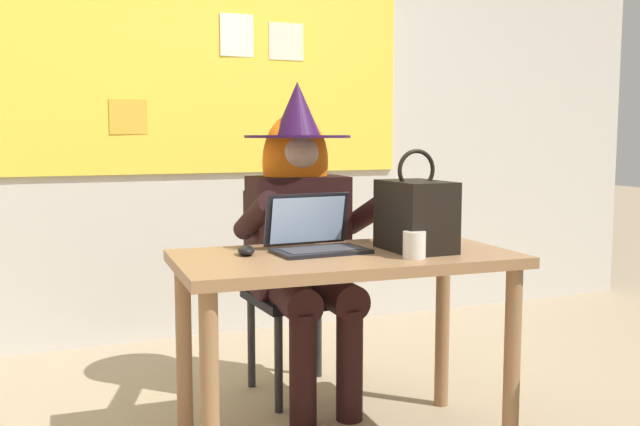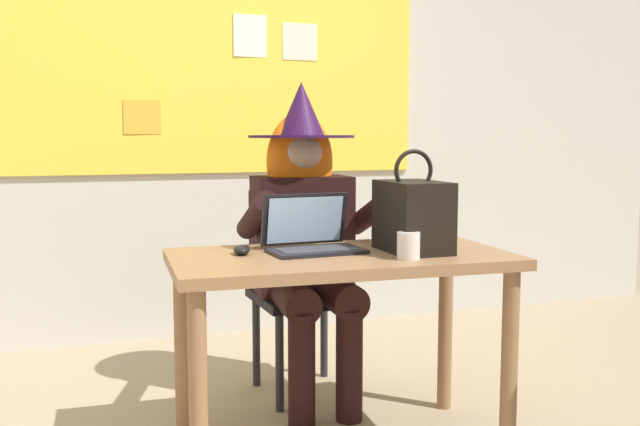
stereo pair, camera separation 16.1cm
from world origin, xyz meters
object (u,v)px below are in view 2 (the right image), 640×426
object	(u,v)px
person_costumed	(305,220)
desk_main	(341,283)
laptop	(312,238)
computer_mouse	(242,250)
handbag	(413,215)
coffee_mug	(408,246)
chair_at_desk	(297,278)

from	to	relation	value
person_costumed	desk_main	bearing A→B (deg)	-1.47
laptop	computer_mouse	xyz separation A→B (m)	(-0.26, 0.01, -0.03)
laptop	computer_mouse	size ratio (longest dim) A/B	3.36
handbag	coffee_mug	distance (m)	0.19
computer_mouse	person_costumed	bearing A→B (deg)	59.68
handbag	chair_at_desk	bearing A→B (deg)	107.31
chair_at_desk	laptop	xyz separation A→B (m)	(-0.13, -0.58, 0.27)
chair_at_desk	handbag	size ratio (longest dim) A/B	2.41
computer_mouse	handbag	distance (m)	0.64
chair_at_desk	laptop	bearing A→B (deg)	-14.58
laptop	handbag	distance (m)	0.38
laptop	handbag	world-z (taller)	handbag
coffee_mug	chair_at_desk	bearing A→B (deg)	98.68
laptop	computer_mouse	bearing A→B (deg)	173.99
desk_main	computer_mouse	size ratio (longest dim) A/B	12.06
person_costumed	handbag	size ratio (longest dim) A/B	3.69
computer_mouse	handbag	size ratio (longest dim) A/B	0.28
laptop	chair_at_desk	bearing A→B (deg)	74.75
handbag	desk_main	bearing A→B (deg)	171.49
desk_main	computer_mouse	xyz separation A→B (m)	(-0.34, 0.10, 0.13)
handbag	person_costumed	bearing A→B (deg)	110.65
chair_at_desk	coffee_mug	xyz separation A→B (m)	(0.13, -0.86, 0.27)
desk_main	computer_mouse	world-z (taller)	computer_mouse
computer_mouse	desk_main	bearing A→B (deg)	-6.18
desk_main	person_costumed	distance (m)	0.58
chair_at_desk	person_costumed	bearing A→B (deg)	-2.50
chair_at_desk	coffee_mug	bearing A→B (deg)	6.35
chair_at_desk	computer_mouse	xyz separation A→B (m)	(-0.39, -0.57, 0.24)
desk_main	computer_mouse	distance (m)	0.38
person_costumed	handbag	bearing A→B (deg)	23.98
desk_main	coffee_mug	xyz separation A→B (m)	(0.18, -0.19, 0.16)
laptop	handbag	xyz separation A→B (m)	(0.35, -0.13, 0.09)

